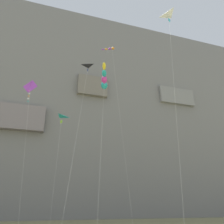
{
  "coord_description": "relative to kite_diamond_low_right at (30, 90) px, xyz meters",
  "views": [
    {
      "loc": [
        -12.27,
        -4.27,
        3.49
      ],
      "look_at": [
        -2.63,
        27.15,
        17.3
      ],
      "focal_mm": 35.53,
      "sensor_mm": 36.0,
      "label": 1
    }
  ],
  "objects": [
    {
      "name": "kite_delta_far_right",
      "position": [
        18.88,
        -7.46,
        10.5
      ],
      "size": [
        4.41,
        3.5,
        29.23
      ],
      "color": "white",
      "rests_on": "ground"
    },
    {
      "name": "kite_windsock_upper_right",
      "position": [
        10.0,
        -2.2,
        2.13
      ],
      "size": [
        2.89,
        7.13,
        20.83
      ],
      "color": "teal",
      "rests_on": "ground"
    },
    {
      "name": "kite_diamond_low_right",
      "position": [
        0.0,
        0.0,
        0.0
      ],
      "size": [
        2.22,
        1.4,
        19.64
      ],
      "color": "purple",
      "rests_on": "ground"
    },
    {
      "name": "cliff_face",
      "position": [
        15.17,
        44.79,
        16.22
      ],
      "size": [
        180.0,
        26.39,
        68.58
      ],
      "color": "slate",
      "rests_on": "ground"
    },
    {
      "name": "kite_windsock_mid_right",
      "position": [
        12.82,
        4.45,
        13.3
      ],
      "size": [
        3.97,
        4.19,
        32.01
      ],
      "color": "orange",
      "rests_on": "ground"
    },
    {
      "name": "kite_delta_high_left",
      "position": [
        4.73,
        8.21,
        -1.3
      ],
      "size": [
        2.27,
        5.11,
        17.08
      ],
      "color": "teal",
      "rests_on": "ground"
    },
    {
      "name": "kite_delta_front_field",
      "position": [
        7.73,
        -1.07,
        3.45
      ],
      "size": [
        3.84,
        7.01,
        22.29
      ],
      "color": "black",
      "rests_on": "ground"
    }
  ]
}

